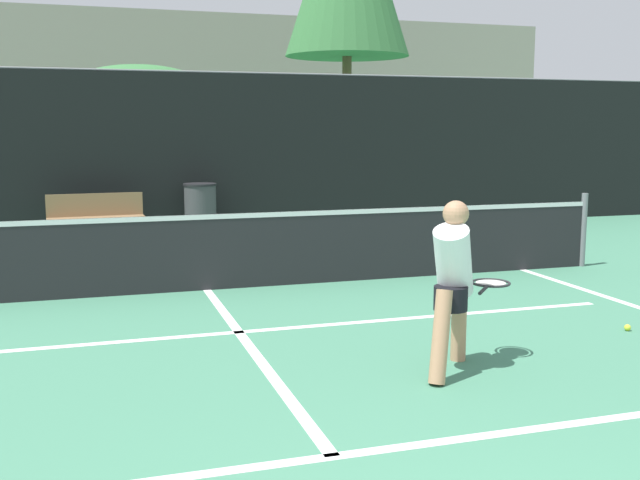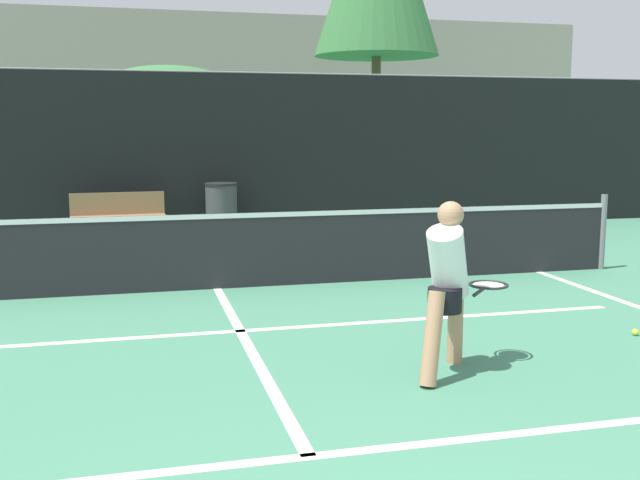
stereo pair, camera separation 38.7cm
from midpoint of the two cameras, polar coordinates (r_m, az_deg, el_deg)
court_baseline_near at (r=4.80m, az=-1.43°, el=-16.18°), size 11.00×0.10×0.01m
court_service_line at (r=7.53m, az=-7.68°, el=-6.98°), size 8.25×0.10×0.01m
court_center_mark at (r=7.09m, az=-7.04°, el=-7.94°), size 0.10×5.01×0.01m
net at (r=9.40m, az=-9.85°, el=-0.74°), size 11.09×0.09×1.07m
fence_back at (r=14.43m, az=-12.68°, el=6.43°), size 24.00×0.06×3.06m
player_practicing at (r=6.24m, az=8.39°, el=-2.98°), size 1.10×0.86×1.42m
tennis_ball_scattered_4 at (r=8.04m, az=21.12°, el=-6.25°), size 0.07×0.07×0.07m
courtside_bench at (r=13.77m, az=-17.48°, el=1.75°), size 1.66×0.46×0.86m
trash_bin at (r=14.07m, az=-9.88°, el=2.27°), size 0.61×0.61×0.99m
parked_car at (r=16.71m, az=-21.05°, el=3.11°), size 1.81×3.96×1.39m
tree_mid at (r=19.94m, az=-14.16°, el=11.42°), size 3.06×3.06×3.58m
building_far at (r=31.17m, az=-15.39°, el=10.51°), size 36.00×2.40×6.45m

